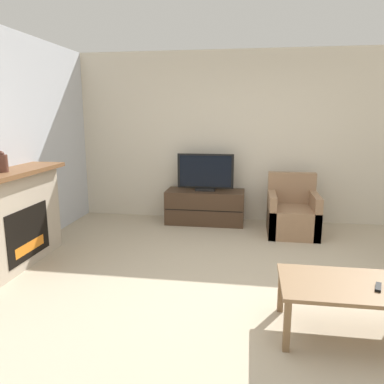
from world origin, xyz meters
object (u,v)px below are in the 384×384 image
object	(u,v)px
armchair	(292,214)
coffee_table	(349,290)
fireplace	(13,218)
remote	(378,287)
tv	(205,174)
tv_stand	(205,207)
mantel_vase_centre_left	(2,163)

from	to	relation	value
armchair	coffee_table	distance (m)	2.60
fireplace	remote	distance (m)	3.73
fireplace	tv	xyz separation A→B (m)	(1.94, 2.07, 0.24)
tv_stand	mantel_vase_centre_left	bearing A→B (deg)	-131.29
mantel_vase_centre_left	remote	size ratio (longest dim) A/B	1.47
coffee_table	remote	bearing A→B (deg)	-13.81
fireplace	tv	bearing A→B (deg)	46.87
fireplace	mantel_vase_centre_left	xyz separation A→B (m)	(0.02, -0.12, 0.65)
coffee_table	armchair	bearing A→B (deg)	93.54
mantel_vase_centre_left	armchair	distance (m)	3.84
fireplace	tv	distance (m)	2.84
tv	coffee_table	distance (m)	3.31
armchair	coffee_table	world-z (taller)	armchair
tv_stand	coffee_table	size ratio (longest dim) A/B	1.16
tv_stand	armchair	world-z (taller)	armchair
fireplace	mantel_vase_centre_left	size ratio (longest dim) A/B	6.83
tv_stand	remote	world-z (taller)	tv_stand
tv_stand	remote	xyz separation A→B (m)	(1.67, -2.98, 0.18)
armchair	mantel_vase_centre_left	bearing A→B (deg)	-150.40
fireplace	tv	world-z (taller)	tv
armchair	tv	bearing A→B (deg)	165.41
mantel_vase_centre_left	coffee_table	xyz separation A→B (m)	(3.40, -0.75, -0.83)
fireplace	armchair	size ratio (longest dim) A/B	1.81
tv_stand	remote	distance (m)	3.43
fireplace	remote	size ratio (longest dim) A/B	10.06
mantel_vase_centre_left	armchair	world-z (taller)	mantel_vase_centre_left
mantel_vase_centre_left	tv_stand	size ratio (longest dim) A/B	0.19
coffee_table	remote	xyz separation A→B (m)	(0.19, -0.05, 0.06)
remote	tv	bearing A→B (deg)	138.56
remote	mantel_vase_centre_left	bearing A→B (deg)	-173.24
mantel_vase_centre_left	armchair	size ratio (longest dim) A/B	0.26
mantel_vase_centre_left	remote	xyz separation A→B (m)	(3.59, -0.80, -0.77)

